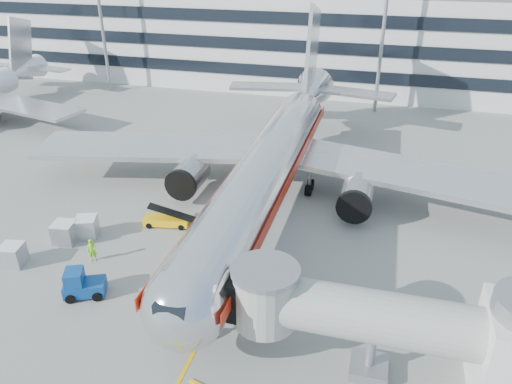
% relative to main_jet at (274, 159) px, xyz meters
% --- Properties ---
extents(ground, '(180.00, 180.00, 0.00)m').
position_rel_main_jet_xyz_m(ground, '(0.00, -11.72, -4.23)').
color(ground, gray).
rests_on(ground, ground).
extents(lead_in_line, '(0.25, 70.00, 0.01)m').
position_rel_main_jet_xyz_m(lead_in_line, '(0.00, -1.72, -4.23)').
color(lead_in_line, '#F1B30C').
rests_on(lead_in_line, ground).
extents(main_jet, '(50.95, 48.70, 16.06)m').
position_rel_main_jet_xyz_m(main_jet, '(0.00, 0.00, 0.00)').
color(main_jet, silver).
rests_on(main_jet, ground).
extents(jet_bridge, '(17.80, 4.50, 7.00)m').
position_rel_main_jet_xyz_m(jet_bridge, '(12.18, -19.72, -0.36)').
color(jet_bridge, silver).
rests_on(jet_bridge, ground).
extents(terminal, '(150.00, 24.25, 15.60)m').
position_rel_main_jet_xyz_m(terminal, '(0.00, 46.23, 3.57)').
color(terminal, silver).
rests_on(terminal, ground).
extents(light_mast_centre, '(2.40, 1.20, 25.45)m').
position_rel_main_jet_xyz_m(light_mast_centre, '(8.00, 30.28, 10.64)').
color(light_mast_centre, gray).
rests_on(light_mast_centre, ground).
extents(belt_loader, '(4.26, 2.08, 1.99)m').
position_rel_main_jet_xyz_m(belt_loader, '(-7.90, -7.38, -3.67)').
color(belt_loader, '#FFBD0A').
rests_on(belt_loader, ground).
extents(baggage_tug, '(3.25, 2.67, 2.13)m').
position_rel_main_jet_xyz_m(baggage_tug, '(-9.67, -17.87, -3.31)').
color(baggage_tug, navy).
rests_on(baggage_tug, ground).
extents(cargo_container_left, '(2.16, 2.16, 1.80)m').
position_rel_main_jet_xyz_m(cargo_container_left, '(-13.68, -10.81, -3.33)').
color(cargo_container_left, '#AAADB1').
rests_on(cargo_container_left, ground).
extents(cargo_container_right, '(1.98, 1.98, 1.84)m').
position_rel_main_jet_xyz_m(cargo_container_right, '(-14.94, -12.11, -3.31)').
color(cargo_container_right, '#AAADB1').
rests_on(cargo_container_right, ground).
extents(cargo_container_front, '(1.90, 1.90, 1.74)m').
position_rel_main_jet_xyz_m(cargo_container_front, '(-16.94, -15.97, -3.36)').
color(cargo_container_front, '#AAADB1').
rests_on(cargo_container_front, ground).
extents(ramp_worker, '(0.84, 0.73, 1.93)m').
position_rel_main_jet_xyz_m(ramp_worker, '(-11.28, -13.89, -3.27)').
color(ramp_worker, '#7DDA17').
rests_on(ramp_worker, ground).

